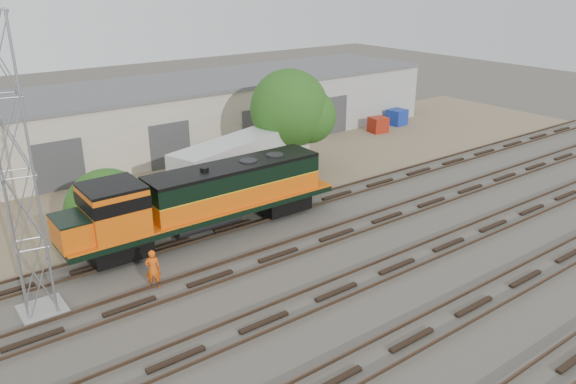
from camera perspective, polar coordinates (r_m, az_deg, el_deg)
ground at (r=28.05m, az=0.82°, el=-7.68°), size 140.00×140.00×0.00m
dirt_strip at (r=39.92m, az=-12.43°, el=0.86°), size 80.00×16.00×0.02m
tracks at (r=26.02m, az=4.92°, el=-10.06°), size 80.00×20.40×0.28m
warehouse at (r=46.30m, az=-16.86°, el=6.67°), size 58.40×10.40×5.30m
locomotive at (r=30.79m, az=-8.78°, el=-0.67°), size 15.87×2.78×3.81m
signal_tower at (r=24.34m, az=-25.68°, el=1.13°), size 1.83×1.83×12.43m
worker at (r=26.67m, az=-13.56°, el=-7.61°), size 0.83×0.71×1.92m
semi_trailer at (r=37.71m, az=-4.07°, el=3.80°), size 12.09×5.93×3.67m
dumpster_blue at (r=55.49m, az=11.02°, el=7.47°), size 1.74×1.65×1.50m
dumpster_red at (r=52.49m, az=9.13°, el=6.76°), size 1.68×1.59×1.40m
tree_mid at (r=30.98m, az=-17.29°, el=-1.99°), size 4.69×4.46×4.46m
tree_east at (r=40.11m, az=0.64°, el=8.28°), size 5.84×5.57×7.51m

